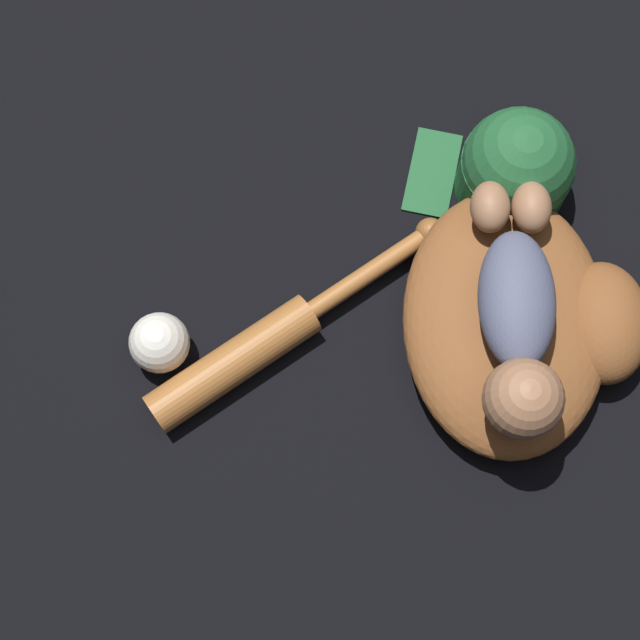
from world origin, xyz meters
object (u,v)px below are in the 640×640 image
baseball_glove (522,321)px  baseball_cap (515,169)px  baby_figure (518,321)px  baseball (159,343)px  baseball_bat (265,342)px

baseball_glove → baseball_cap: 0.21m
baby_figure → baseball: bearing=-99.7°
baseball_bat → baseball: (-0.02, -0.13, 0.01)m
baseball_cap → baseball: bearing=-72.8°
baseball_glove → baseball_cap: (-0.20, 0.04, 0.01)m
baseball_glove → baby_figure: baby_figure is taller
baseball → baseball_cap: size_ratio=0.35×
baseball_bat → baby_figure: bearing=79.3°
baseball → baseball_glove: bearing=83.7°
baseball_cap → baby_figure: bearing=-14.9°
baseball_glove → baseball_bat: baseball_glove is taller
baseball_glove → baseball: 0.47m
baseball_glove → baseball_bat: (-0.03, -0.33, -0.02)m
baby_figure → baseball: size_ratio=4.29×
baseball_bat → baseball_glove: bearing=84.2°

